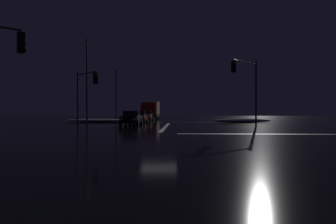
# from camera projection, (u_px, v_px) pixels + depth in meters

# --- Properties ---
(ground) EXTENTS (120.00, 120.00, 0.10)m
(ground) POSITION_uv_depth(u_px,v_px,m) (159.00, 134.00, 21.63)
(ground) COLOR black
(stop_line_north) EXTENTS (0.35, 14.74, 0.01)m
(stop_line_north) POSITION_uv_depth(u_px,v_px,m) (165.00, 127.00, 30.21)
(stop_line_north) COLOR white
(stop_line_north) RESTS_ON ground
(centre_line_ns) EXTENTS (22.00, 0.15, 0.01)m
(centre_line_ns) POSITION_uv_depth(u_px,v_px,m) (170.00, 122.00, 41.79)
(centre_line_ns) COLOR yellow
(centre_line_ns) RESTS_ON ground
(crosswalk_bar_east) EXTENTS (14.74, 0.40, 0.01)m
(crosswalk_bar_east) POSITION_uv_depth(u_px,v_px,m) (283.00, 134.00, 21.23)
(crosswalk_bar_east) COLOR white
(crosswalk_bar_east) RESTS_ON ground
(snow_bank_left_curb) EXTENTS (9.75, 1.50, 0.43)m
(snow_bank_left_curb) POSITION_uv_depth(u_px,v_px,m) (100.00, 121.00, 41.07)
(snow_bank_left_curb) COLOR white
(snow_bank_left_curb) RESTS_ON ground
(snow_bank_right_curb) EXTENTS (7.48, 1.50, 0.53)m
(snow_bank_right_curb) POSITION_uv_depth(u_px,v_px,m) (242.00, 121.00, 39.31)
(snow_bank_right_curb) COLOR white
(snow_bank_right_curb) RESTS_ON ground
(sedan_black) EXTENTS (2.02, 4.33, 1.57)m
(sedan_black) POSITION_uv_depth(u_px,v_px,m) (132.00, 118.00, 32.87)
(sedan_black) COLOR black
(sedan_black) RESTS_ON ground
(sedan_red) EXTENTS (2.02, 4.33, 1.57)m
(sedan_red) POSITION_uv_depth(u_px,v_px,m) (139.00, 117.00, 39.42)
(sedan_red) COLOR maroon
(sedan_red) RESTS_ON ground
(sedan_gray) EXTENTS (2.02, 4.33, 1.57)m
(sedan_gray) POSITION_uv_depth(u_px,v_px,m) (145.00, 116.00, 44.77)
(sedan_gray) COLOR slate
(sedan_gray) RESTS_ON ground
(box_truck) EXTENTS (2.68, 8.28, 3.08)m
(box_truck) POSITION_uv_depth(u_px,v_px,m) (151.00, 109.00, 52.25)
(box_truck) COLOR red
(box_truck) RESTS_ON ground
(traffic_signal_nw) EXTENTS (2.90, 2.90, 5.55)m
(traffic_signal_nw) POSITION_uv_depth(u_px,v_px,m) (85.00, 88.00, 29.76)
(traffic_signal_nw) COLOR #4C4C51
(traffic_signal_nw) RESTS_ON ground
(traffic_signal_ne) EXTENTS (2.99, 2.99, 6.52)m
(traffic_signal_ne) POSITION_uv_depth(u_px,v_px,m) (247.00, 81.00, 29.09)
(traffic_signal_ne) COLOR #4C4C51
(traffic_signal_ne) RESTS_ON ground
(streetlamp_left_far) EXTENTS (0.44, 0.44, 8.68)m
(streetlamp_left_far) POSITION_uv_depth(u_px,v_px,m) (116.00, 90.00, 52.18)
(streetlamp_left_far) COLOR #424247
(streetlamp_left_far) RESTS_ON ground
(streetlamp_left_near) EXTENTS (0.44, 0.44, 10.16)m
(streetlamp_left_near) POSITION_uv_depth(u_px,v_px,m) (87.00, 75.00, 36.19)
(streetlamp_left_near) COLOR #424247
(streetlamp_left_near) RESTS_ON ground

